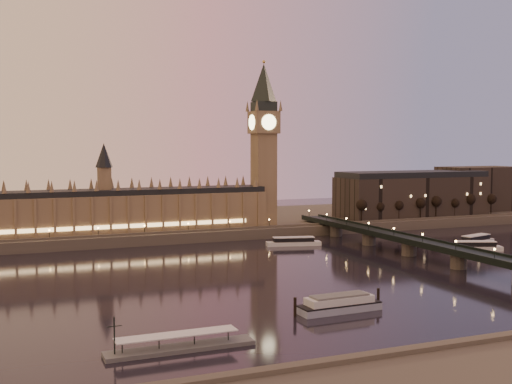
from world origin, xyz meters
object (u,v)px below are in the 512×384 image
cruise_boat_a (294,242)px  moored_barge (339,304)px  cruise_boat_b (475,246)px  pontoon_pier (180,346)px

cruise_boat_a → moored_barge: moored_barge is taller
cruise_boat_b → pontoon_pier: (-193.42, -102.26, -1.07)m
moored_barge → pontoon_pier: pontoon_pier is taller
cruise_boat_a → pontoon_pier: size_ratio=0.74×
cruise_boat_a → pontoon_pier: bearing=-111.4°
cruise_boat_a → moored_barge: size_ratio=0.92×
pontoon_pier → cruise_boat_a: bearing=54.7°
cruise_boat_a → moored_barge: bearing=-95.5°
moored_barge → cruise_boat_a: bearing=68.3°
moored_barge → cruise_boat_b: bearing=30.0°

